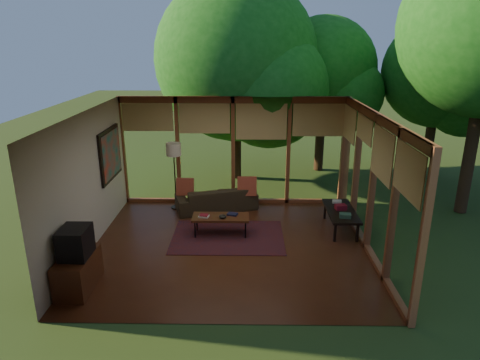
{
  "coord_description": "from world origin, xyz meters",
  "views": [
    {
      "loc": [
        0.33,
        -7.81,
        3.99
      ],
      "look_at": [
        0.2,
        0.7,
        1.19
      ],
      "focal_mm": 32.0,
      "sensor_mm": 36.0,
      "label": 1
    }
  ],
  "objects_px": {
    "sofa": "(216,198)",
    "television": "(75,242)",
    "media_cabinet": "(78,272)",
    "side_console": "(341,212)",
    "floor_lamp": "(174,153)",
    "coffee_table": "(221,218)"
  },
  "relations": [
    {
      "from": "media_cabinet",
      "to": "floor_lamp",
      "type": "relative_size",
      "value": 0.61
    },
    {
      "from": "sofa",
      "to": "television",
      "type": "relative_size",
      "value": 3.54
    },
    {
      "from": "sofa",
      "to": "coffee_table",
      "type": "distance_m",
      "value": 1.46
    },
    {
      "from": "sofa",
      "to": "side_console",
      "type": "xyz_separation_m",
      "value": [
        2.8,
        -1.14,
        0.13
      ]
    },
    {
      "from": "floor_lamp",
      "to": "side_console",
      "type": "bearing_deg",
      "value": -17.65
    },
    {
      "from": "sofa",
      "to": "television",
      "type": "distance_m",
      "value": 4.15
    },
    {
      "from": "media_cabinet",
      "to": "television",
      "type": "height_order",
      "value": "television"
    },
    {
      "from": "media_cabinet",
      "to": "side_console",
      "type": "distance_m",
      "value": 5.44
    },
    {
      "from": "media_cabinet",
      "to": "floor_lamp",
      "type": "height_order",
      "value": "floor_lamp"
    },
    {
      "from": "television",
      "to": "side_console",
      "type": "relative_size",
      "value": 0.39
    },
    {
      "from": "side_console",
      "to": "media_cabinet",
      "type": "bearing_deg",
      "value": -153.58
    },
    {
      "from": "television",
      "to": "side_console",
      "type": "xyz_separation_m",
      "value": [
        4.85,
        2.42,
        -0.44
      ]
    },
    {
      "from": "coffee_table",
      "to": "side_console",
      "type": "height_order",
      "value": "side_console"
    },
    {
      "from": "sofa",
      "to": "media_cabinet",
      "type": "distance_m",
      "value": 4.12
    },
    {
      "from": "media_cabinet",
      "to": "coffee_table",
      "type": "height_order",
      "value": "media_cabinet"
    },
    {
      "from": "media_cabinet",
      "to": "side_console",
      "type": "height_order",
      "value": "media_cabinet"
    },
    {
      "from": "television",
      "to": "floor_lamp",
      "type": "relative_size",
      "value": 0.33
    },
    {
      "from": "television",
      "to": "coffee_table",
      "type": "relative_size",
      "value": 0.46
    },
    {
      "from": "television",
      "to": "side_console",
      "type": "bearing_deg",
      "value": 26.51
    },
    {
      "from": "sofa",
      "to": "coffee_table",
      "type": "xyz_separation_m",
      "value": [
        0.19,
        -1.45,
        0.11
      ]
    },
    {
      "from": "sofa",
      "to": "television",
      "type": "height_order",
      "value": "television"
    },
    {
      "from": "floor_lamp",
      "to": "side_console",
      "type": "relative_size",
      "value": 1.18
    }
  ]
}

